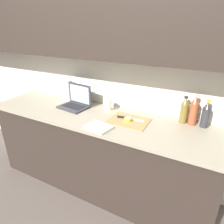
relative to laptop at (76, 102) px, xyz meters
name	(u,v)px	position (x,y,z in m)	size (l,w,h in m)	color
ground_plane	(99,183)	(0.33, -0.09, -0.94)	(12.00, 12.00, 0.00)	#564C47
wall_back	(108,43)	(0.33, 0.15, 0.62)	(5.20, 0.38, 2.60)	white
counter_unit	(97,150)	(0.31, -0.09, -0.49)	(2.43, 0.64, 0.88)	#332823
laptop	(76,102)	(0.00, 0.00, 0.00)	(0.34, 0.27, 0.24)	#333338
cutting_board	(129,121)	(0.66, -0.06, -0.05)	(0.37, 0.28, 0.01)	tan
knife	(126,118)	(0.62, -0.04, -0.04)	(0.27, 0.07, 0.02)	silver
lemon_half_cut	(128,120)	(0.66, -0.09, -0.03)	(0.07, 0.07, 0.04)	yellow
bottle_green_soda	(184,111)	(1.12, 0.15, 0.06)	(0.07, 0.07, 0.26)	olive
bottle_oil_tall	(194,111)	(1.20, 0.15, 0.07)	(0.07, 0.07, 0.29)	#A34C2D
bottle_water_clear	(206,115)	(1.30, 0.15, 0.06)	(0.07, 0.07, 0.25)	#333338
measuring_cup	(108,105)	(0.35, 0.09, 0.00)	(0.11, 0.09, 0.11)	silver
paper_towel_roll	(68,90)	(-0.21, 0.14, 0.06)	(0.10, 0.10, 0.24)	white
dish_towel	(99,127)	(0.48, -0.32, -0.05)	(0.22, 0.16, 0.02)	silver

